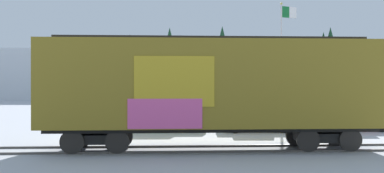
{
  "coord_description": "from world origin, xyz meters",
  "views": [
    {
      "loc": [
        -2.14,
        -15.95,
        2.61
      ],
      "look_at": [
        -2.22,
        2.12,
        2.56
      ],
      "focal_mm": 36.86,
      "sensor_mm": 36.0,
      "label": 1
    }
  ],
  "objects_px": {
    "freight_car": "(214,86)",
    "parked_car_green": "(167,117)",
    "parked_car_red": "(351,116)",
    "flagpole": "(286,46)",
    "parked_car_black": "(259,116)"
  },
  "relations": [
    {
      "from": "freight_car",
      "to": "parked_car_green",
      "type": "height_order",
      "value": "freight_car"
    },
    {
      "from": "parked_car_green",
      "to": "parked_car_red",
      "type": "relative_size",
      "value": 1.13
    },
    {
      "from": "flagpole",
      "to": "parked_car_green",
      "type": "relative_size",
      "value": 1.83
    },
    {
      "from": "flagpole",
      "to": "parked_car_black",
      "type": "height_order",
      "value": "flagpole"
    },
    {
      "from": "flagpole",
      "to": "parked_car_red",
      "type": "relative_size",
      "value": 2.06
    },
    {
      "from": "flagpole",
      "to": "parked_car_green",
      "type": "distance_m",
      "value": 11.47
    },
    {
      "from": "parked_car_green",
      "to": "freight_car",
      "type": "bearing_deg",
      "value": -70.37
    },
    {
      "from": "parked_car_red",
      "to": "parked_car_black",
      "type": "bearing_deg",
      "value": -174.77
    },
    {
      "from": "parked_car_green",
      "to": "parked_car_black",
      "type": "xyz_separation_m",
      "value": [
        5.23,
        -0.19,
        0.04
      ]
    },
    {
      "from": "parked_car_black",
      "to": "flagpole",
      "type": "bearing_deg",
      "value": 65.23
    },
    {
      "from": "parked_car_green",
      "to": "flagpole",
      "type": "bearing_deg",
      "value": 37.77
    },
    {
      "from": "freight_car",
      "to": "flagpole",
      "type": "distance_m",
      "value": 14.54
    },
    {
      "from": "freight_car",
      "to": "parked_car_red",
      "type": "distance_m",
      "value": 10.89
    },
    {
      "from": "flagpole",
      "to": "parked_car_green",
      "type": "xyz_separation_m",
      "value": [
        -8.28,
        -6.42,
        -4.67
      ]
    },
    {
      "from": "parked_car_green",
      "to": "parked_car_black",
      "type": "bearing_deg",
      "value": -2.13
    }
  ]
}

